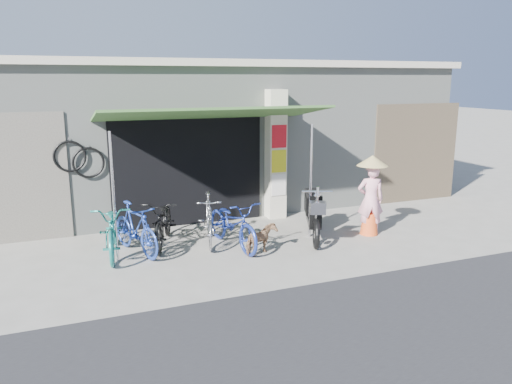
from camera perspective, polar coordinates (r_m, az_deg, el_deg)
name	(u,v)px	position (r m, az deg, el deg)	size (l,w,h in m)	color
ground	(285,253)	(9.54, 3.33, -7.02)	(80.00, 80.00, 0.00)	gray
bicycle_shop	(208,131)	(13.83, -5.47, 6.96)	(12.30, 5.30, 3.66)	#959992
shop_pillar	(275,155)	(11.68, 2.22, 4.27)	(0.42, 0.44, 3.00)	beige
awning	(212,115)	(10.21, -5.03, 8.73)	(4.60, 1.88, 2.72)	#345B29
neighbour_right	(416,153)	(14.00, 17.79, 4.27)	(2.60, 0.06, 2.60)	brown
bike_teal	(113,229)	(9.68, -16.03, -4.05)	(0.67, 1.93, 1.01)	#197268
bike_blue	(136,229)	(9.64, -13.59, -4.09)	(0.46, 1.63, 0.98)	#223E9C
bike_black	(164,221)	(10.01, -10.50, -3.33)	(0.65, 1.85, 0.97)	black
bike_silver	(209,219)	(10.01, -5.40, -3.10)	(0.47, 1.66, 1.00)	#9B9B9F
bike_navy	(233,223)	(9.74, -2.66, -3.59)	(0.64, 1.84, 0.97)	navy
street_dog	(261,240)	(9.38, 0.58, -5.48)	(0.31, 0.68, 0.57)	tan
moped	(313,212)	(10.42, 6.56, -2.32)	(0.99, 1.94, 1.16)	black
nun	(371,196)	(10.72, 12.98, -0.40)	(0.64, 0.64, 1.70)	#F9A8B8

